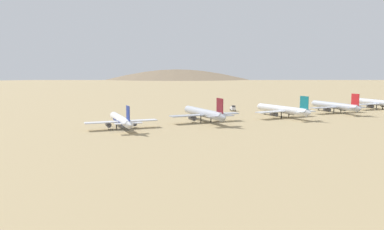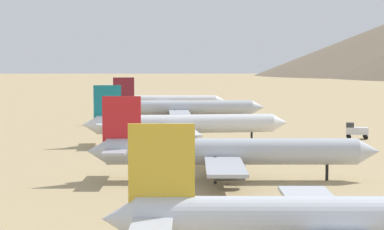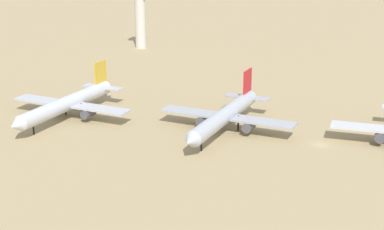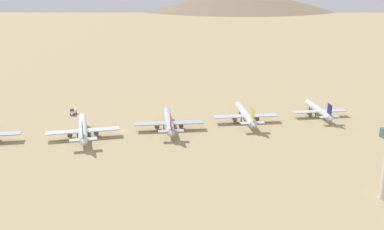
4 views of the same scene
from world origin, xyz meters
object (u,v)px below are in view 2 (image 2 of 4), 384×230
Objects in this scene: parked_jet_3 at (184,124)px; parked_jet_5 at (166,101)px; service_truck at (356,130)px; parked_jet_2 at (229,152)px; parked_jet_1 at (347,220)px; parked_jet_4 at (182,108)px.

parked_jet_5 is at bearing 84.32° from parked_jet_3.
parked_jet_5 is at bearing 109.72° from service_truck.
parked_jet_2 is 65.54m from service_truck.
parked_jet_1 is at bearing -93.03° from parked_jet_5.
parked_jet_5 is 7.41× the size of service_truck.
parked_jet_5 is (10.03, 141.94, -0.43)m from parked_jet_2.
parked_jet_1 reaches higher than service_truck.
parked_jet_3 reaches higher than service_truck.
parked_jet_1 is at bearing -89.86° from parked_jet_2.
service_truck is at bearing 65.46° from parked_jet_1.
parked_jet_4 is at bearing 86.64° from parked_jet_1.
service_truck is (42.79, 3.16, -2.45)m from parked_jet_3.
service_truck is at bearing 4.22° from parked_jet_3.
parked_jet_4 reaches higher than service_truck.
parked_jet_3 reaches higher than parked_jet_5.
parked_jet_5 reaches higher than service_truck.
service_truck is (33.25, -92.78, -1.97)m from parked_jet_5.
parked_jet_2 is 96.08m from parked_jet_4.
parked_jet_4 is 1.14× the size of parked_jet_5.
parked_jet_4 reaches higher than parked_jet_3.
parked_jet_1 is 141.31m from parked_jet_4.
parked_jet_1 is 1.08× the size of parked_jet_5.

